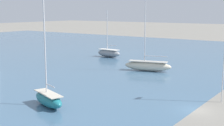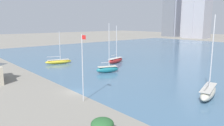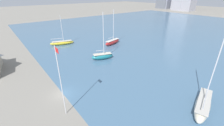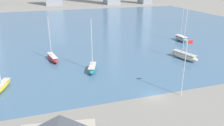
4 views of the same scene
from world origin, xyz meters
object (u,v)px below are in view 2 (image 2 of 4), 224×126
sailboat_red (115,60)px  sailboat_yellow (59,61)px  sailboat_cream (208,92)px  flag_pole (83,66)px  sailboat_teal (108,69)px

sailboat_red → sailboat_yellow: bearing=-140.5°
sailboat_red → sailboat_cream: bearing=-28.6°
flag_pole → sailboat_yellow: size_ratio=1.09×
sailboat_red → sailboat_teal: size_ratio=0.94×
flag_pole → sailboat_yellow: bearing=159.4°
flag_pole → sailboat_teal: (-14.78, 17.73, -5.42)m
sailboat_cream → sailboat_teal: (-28.35, -1.02, -0.09)m
flag_pole → sailboat_cream: 23.74m
flag_pole → sailboat_red: size_ratio=0.93×
sailboat_yellow → sailboat_teal: bearing=28.9°
sailboat_teal → sailboat_cream: bearing=20.9°
flag_pole → sailboat_red: (-24.20, 29.04, -5.44)m
sailboat_cream → sailboat_teal: 28.37m
sailboat_red → sailboat_teal: bearing=-63.6°
sailboat_yellow → sailboat_teal: 21.61m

